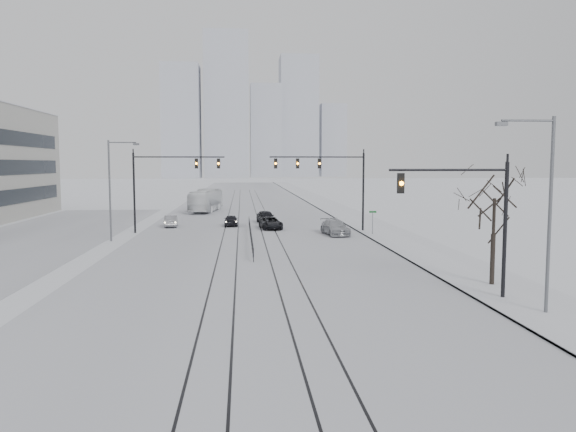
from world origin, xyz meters
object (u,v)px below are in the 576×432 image
Objects in this scene: traffic_mast_near at (475,211)px; box_truck at (206,201)px; sedan_nb_front at (271,223)px; bare_tree at (494,207)px; sedan_nb_right at (335,228)px; sedan_sb_inner at (231,220)px; sedan_nb_far at (266,217)px; sedan_sb_outer at (171,221)px.

traffic_mast_near reaches higher than box_truck.
traffic_mast_near is at bearing -81.31° from sedan_nb_front.
sedan_nb_right is (-4.94, 23.70, -3.76)m from bare_tree.
sedan_sb_inner is at bearing 109.79° from traffic_mast_near.
sedan_nb_far is at bearing 112.17° from sedan_nb_right.
sedan_nb_right is at bearing 138.27° from sedan_sb_inner.
traffic_mast_near is 33.59m from sedan_nb_front.
sedan_nb_front is 1.04× the size of sedan_nb_far.
bare_tree is 0.53× the size of box_truck.
sedan_sb_inner is 13.55m from sedan_nb_right.
sedan_nb_front is 0.90× the size of sedan_nb_right.
traffic_mast_near is 1.82× the size of sedan_sb_outer.
sedan_sb_outer is 10.96m from sedan_nb_far.
traffic_mast_near is 1.15× the size of bare_tree.
bare_tree is at bearing -75.61° from sedan_nb_front.
traffic_mast_near is 39.33m from sedan_nb_far.
sedan_nb_right reaches higher than sedan_sb_outer.
sedan_nb_far is at bearing -169.16° from sedan_sb_outer.
sedan_nb_front is 5.90m from sedan_nb_far.
bare_tree is 36.13m from sedan_sb_inner.
sedan_sb_outer is 19.84m from box_truck.
sedan_nb_far is 18.58m from box_truck.
sedan_nb_front is (-8.52, 32.25, -3.93)m from traffic_mast_near.
box_truck reaches higher than sedan_nb_right.
sedan_sb_inner is (-15.20, 32.54, -3.86)m from bare_tree.
sedan_sb_inner is 0.96× the size of sedan_sb_outer.
traffic_mast_near reaches higher than sedan_sb_inner.
sedan_sb_outer reaches higher than sedan_nb_front.
traffic_mast_near is at bearing 114.36° from sedan_sb_outer.
traffic_mast_near reaches higher than sedan_sb_outer.
bare_tree reaches higher than sedan_sb_inner.
bare_tree is at bearing 51.24° from traffic_mast_near.
sedan_sb_inner is at bearing 110.39° from box_truck.
sedan_sb_outer is at bearing -173.35° from sedan_nb_far.
sedan_sb_outer is 0.85× the size of sedan_nb_front.
sedan_sb_inner is 0.32× the size of box_truck.
sedan_sb_outer reaches higher than sedan_sb_inner.
bare_tree reaches higher than sedan_nb_front.
sedan_sb_outer is at bearing 118.78° from traffic_mast_near.
sedan_nb_right is at bearing 95.40° from traffic_mast_near.
sedan_nb_far is at bearing 107.68° from bare_tree.
sedan_nb_right is 13.04m from sedan_nb_far.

